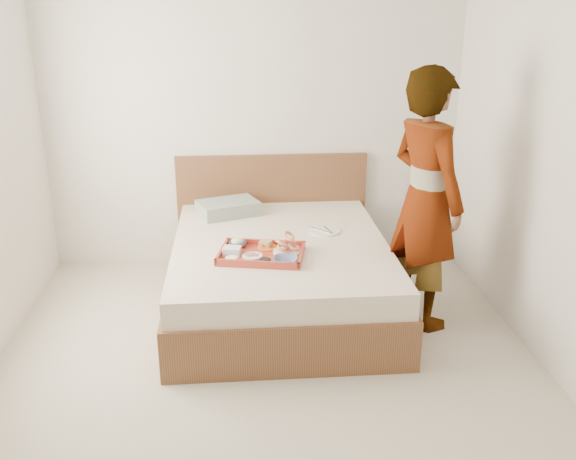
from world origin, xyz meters
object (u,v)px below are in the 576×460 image
(dinner_plate, at_px, (324,231))
(person, at_px, (426,200))
(tray, at_px, (261,253))
(bed, at_px, (280,274))

(dinner_plate, distance_m, person, 0.86)
(person, bearing_deg, tray, 67.97)
(tray, bearing_deg, person, 12.31)
(bed, distance_m, person, 1.21)
(tray, height_order, dinner_plate, tray)
(person, bearing_deg, bed, 51.29)
(tray, distance_m, person, 1.19)
(bed, distance_m, tray, 0.44)
(tray, xyz_separation_m, dinner_plate, (0.50, 0.46, -0.02))
(dinner_plate, height_order, person, person)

